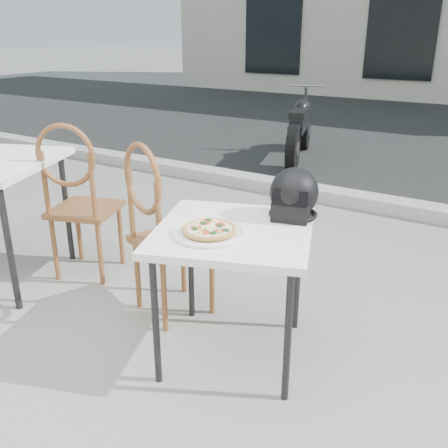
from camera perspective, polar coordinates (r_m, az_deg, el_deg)
The scene contains 10 objects.
ground at distance 2.64m, azimuth -6.45°, elevation -16.29°, with size 80.00×80.00×0.00m, color gray.
street_asphalt at distance 8.86m, azimuth 23.02°, elevation 9.21°, with size 30.00×8.00×0.00m, color black.
curb at distance 5.05m, azimuth 14.98°, elevation 2.72°, with size 30.00×0.25×0.12m, color #A19F97.
cafe_table_main at distance 2.44m, azimuth 1.06°, elevation -1.92°, with size 0.96×0.96×0.71m.
plate at distance 2.33m, azimuth -1.69°, elevation -1.05°, with size 0.35×0.35×0.02m.
pizza at distance 2.33m, azimuth -1.69°, elevation -0.56°, with size 0.32×0.32×0.03m.
helmet at distance 2.55m, azimuth 7.96°, elevation 3.22°, with size 0.30×0.31×0.26m.
cafe_chair_main at distance 2.84m, azimuth -7.27°, elevation 0.16°, with size 0.53×0.53×1.06m.
cafe_chair_side at distance 3.42m, azimuth -16.38°, elevation 3.34°, with size 0.53×0.53×1.08m.
motorcycle at distance 6.67m, azimuth 8.69°, elevation 10.69°, with size 0.69×1.80×0.92m.
Camera 1 is at (1.34, -1.61, 1.61)m, focal length 40.00 mm.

